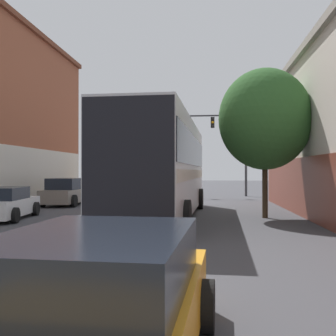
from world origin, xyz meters
name	(u,v)px	position (x,y,z in m)	size (l,w,h in m)	color
lane_center_line	(120,216)	(0.00, 17.49, 0.00)	(0.14, 46.98, 0.01)	silver
bus	(164,164)	(1.86, 17.11, 2.14)	(3.10, 12.18, 3.82)	#B7B7BC
hatchback_foreground	(89,314)	(2.62, 4.74, 0.63)	(2.22, 4.56, 1.32)	orange
parked_car_left_near	(2,204)	(-4.28, 15.90, 0.60)	(2.39, 4.18, 1.25)	silver
parked_car_left_mid	(102,189)	(-3.71, 28.21, 0.65)	(2.44, 4.79, 1.35)	orange
parked_car_left_distant	(66,192)	(-4.08, 22.25, 0.69)	(1.95, 3.93, 1.48)	slate
traffic_signal_gantry	(208,133)	(3.67, 30.97, 4.73)	(8.30, 0.36, 6.33)	#333338
street_tree_near	(265,119)	(5.91, 17.42, 3.94)	(3.69, 3.32, 5.97)	#3D2D1E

